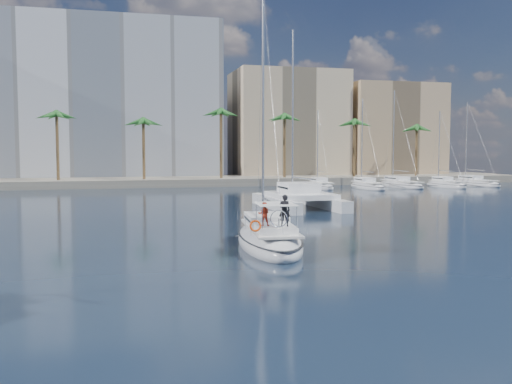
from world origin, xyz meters
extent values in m
plane|color=black|center=(0.00, 0.00, 0.00)|extent=(160.00, 160.00, 0.00)
cube|color=gray|center=(0.00, 61.00, 0.60)|extent=(120.00, 14.00, 1.20)
cube|color=white|center=(-12.00, 73.00, 14.00)|extent=(42.00, 16.00, 28.00)
cube|color=#CBB592|center=(22.00, 70.00, 10.00)|extent=(20.00, 14.00, 20.00)
cube|color=tan|center=(42.00, 68.00, 9.00)|extent=(18.00, 12.00, 18.00)
cylinder|color=brown|center=(0.00, 57.00, 5.25)|extent=(0.44, 0.44, 10.50)
sphere|color=#246224|center=(0.00, 57.00, 10.50)|extent=(3.60, 3.60, 3.60)
cylinder|color=brown|center=(34.00, 57.00, 5.25)|extent=(0.44, 0.44, 10.50)
sphere|color=#246224|center=(34.00, 57.00, 10.50)|extent=(3.60, 3.60, 3.60)
ellipsoid|color=silver|center=(-0.92, 0.37, 0.33)|extent=(4.59, 11.11, 2.24)
ellipsoid|color=black|center=(-0.92, 0.37, 0.65)|extent=(4.64, 11.22, 0.18)
cube|color=silver|center=(-0.95, 0.16, 1.18)|extent=(3.31, 8.32, 0.12)
cube|color=white|center=(-0.81, 1.40, 1.54)|extent=(2.68, 3.76, 0.60)
cube|color=black|center=(-0.81, 1.40, 1.56)|extent=(2.66, 3.35, 0.14)
cylinder|color=#B7BABF|center=(-0.68, 2.64, 8.32)|extent=(0.15, 0.15, 14.17)
cylinder|color=#B7BABF|center=(-0.91, 0.47, 2.74)|extent=(0.58, 4.35, 0.11)
cube|color=white|center=(-1.17, -1.90, 1.42)|extent=(2.33, 2.91, 0.36)
cube|color=white|center=(-1.18, -2.01, 2.79)|extent=(2.33, 2.91, 0.04)
torus|color=silver|center=(-1.29, -2.94, 2.09)|extent=(0.96, 0.16, 0.96)
torus|color=#E4470C|center=(-2.65, -3.21, 1.79)|extent=(0.65, 0.26, 0.64)
imported|color=black|center=(-0.83, -2.47, 2.47)|extent=(0.69, 0.50, 1.74)
imported|color=#AF2F1B|center=(-1.86, -1.99, 2.25)|extent=(0.73, 0.63, 1.31)
cube|color=silver|center=(5.51, 21.21, 0.55)|extent=(1.63, 12.13, 1.10)
cube|color=silver|center=(10.35, 21.39, 0.55)|extent=(1.63, 12.13, 1.10)
cube|color=white|center=(7.95, 20.69, 1.30)|extent=(5.69, 6.85, 0.50)
cube|color=white|center=(7.93, 21.30, 2.00)|extent=(3.46, 3.75, 1.00)
cube|color=black|center=(7.93, 21.30, 2.05)|extent=(3.46, 3.26, 0.18)
cylinder|color=#B7BABF|center=(7.86, 23.11, 9.57)|extent=(0.18, 0.18, 16.13)
ellipsoid|color=silver|center=(-1.95, 2.66, 0.37)|extent=(0.20, 0.39, 0.19)
sphere|color=silver|center=(-1.95, 2.85, 0.39)|extent=(0.10, 0.10, 0.10)
cube|color=gray|center=(-2.23, 2.66, 0.40)|extent=(0.45, 0.16, 0.11)
cube|color=gray|center=(-1.67, 2.66, 0.40)|extent=(0.45, 0.16, 0.11)
camera|label=1|loc=(-9.88, -31.84, 5.79)|focal=40.00mm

